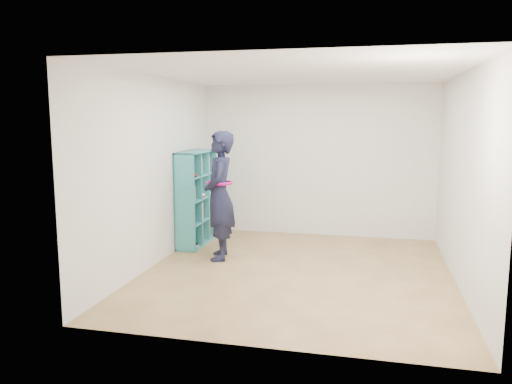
# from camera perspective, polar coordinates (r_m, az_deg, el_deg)

# --- Properties ---
(floor) EXTENTS (4.50, 4.50, 0.00)m
(floor) POSITION_cam_1_polar(r_m,az_deg,el_deg) (6.76, 4.71, -9.15)
(floor) COLOR brown
(floor) RESTS_ON ground
(ceiling) EXTENTS (4.50, 4.50, 0.00)m
(ceiling) POSITION_cam_1_polar(r_m,az_deg,el_deg) (6.46, 5.00, 13.40)
(ceiling) COLOR white
(ceiling) RESTS_ON wall_back
(wall_left) EXTENTS (0.02, 4.50, 2.60)m
(wall_left) POSITION_cam_1_polar(r_m,az_deg,el_deg) (7.05, -11.46, 2.27)
(wall_left) COLOR silver
(wall_left) RESTS_ON floor
(wall_right) EXTENTS (0.02, 4.50, 2.60)m
(wall_right) POSITION_cam_1_polar(r_m,az_deg,el_deg) (6.50, 22.56, 1.27)
(wall_right) COLOR silver
(wall_right) RESTS_ON floor
(wall_back) EXTENTS (4.00, 0.02, 2.60)m
(wall_back) POSITION_cam_1_polar(r_m,az_deg,el_deg) (8.70, 7.01, 3.54)
(wall_back) COLOR silver
(wall_back) RESTS_ON floor
(wall_front) EXTENTS (4.00, 0.02, 2.60)m
(wall_front) POSITION_cam_1_polar(r_m,az_deg,el_deg) (4.29, 0.47, -1.53)
(wall_front) COLOR silver
(wall_front) RESTS_ON floor
(bookshelf) EXTENTS (0.33, 1.14, 1.52)m
(bookshelf) POSITION_cam_1_polar(r_m,az_deg,el_deg) (8.15, -6.96, -0.78)
(bookshelf) COLOR teal
(bookshelf) RESTS_ON floor
(person) EXTENTS (0.60, 0.77, 1.86)m
(person) POSITION_cam_1_polar(r_m,az_deg,el_deg) (7.20, -4.19, -0.41)
(person) COLOR black
(person) RESTS_ON floor
(smartphone) EXTENTS (0.06, 0.11, 0.14)m
(smartphone) POSITION_cam_1_polar(r_m,az_deg,el_deg) (7.28, -5.22, 0.64)
(smartphone) COLOR silver
(smartphone) RESTS_ON person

